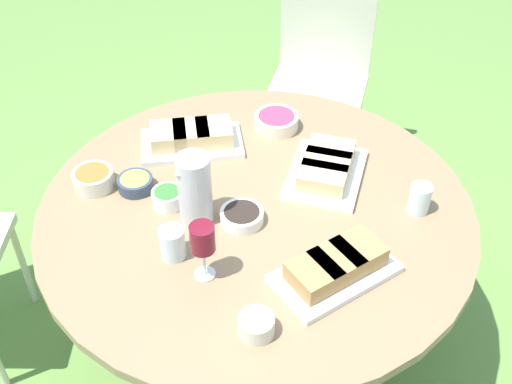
% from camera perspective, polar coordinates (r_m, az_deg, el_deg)
% --- Properties ---
extents(ground_plane, '(40.00, 40.00, 0.00)m').
position_cam_1_polar(ground_plane, '(2.55, 0.00, -13.11)').
color(ground_plane, '#668E42').
extents(dining_table, '(1.38, 1.38, 0.70)m').
position_cam_1_polar(dining_table, '(2.10, 0.00, -3.41)').
color(dining_table, '#4C4C51').
rests_on(dining_table, ground_plane).
extents(chair_far_back, '(0.60, 0.61, 0.89)m').
position_cam_1_polar(chair_far_back, '(3.09, 5.77, 10.80)').
color(chair_far_back, beige).
rests_on(chair_far_back, ground_plane).
extents(water_pitcher, '(0.11, 0.10, 0.23)m').
position_cam_1_polar(water_pitcher, '(1.92, -5.48, 0.24)').
color(water_pitcher, silver).
rests_on(water_pitcher, dining_table).
extents(wine_glass, '(0.07, 0.07, 0.19)m').
position_cam_1_polar(wine_glass, '(1.73, -4.78, -4.30)').
color(wine_glass, silver).
rests_on(wine_glass, dining_table).
extents(platter_bread_main, '(0.40, 0.38, 0.08)m').
position_cam_1_polar(platter_bread_main, '(2.13, 6.26, 2.12)').
color(platter_bread_main, white).
rests_on(platter_bread_main, dining_table).
extents(platter_charcuterie, '(0.41, 0.35, 0.08)m').
position_cam_1_polar(platter_charcuterie, '(2.26, -5.75, 4.85)').
color(platter_charcuterie, white).
rests_on(platter_charcuterie, dining_table).
extents(platter_sandwich_side, '(0.36, 0.21, 0.08)m').
position_cam_1_polar(platter_sandwich_side, '(1.81, 7.12, -6.63)').
color(platter_sandwich_side, white).
rests_on(platter_sandwich_side, dining_table).
extents(bowl_fries, '(0.12, 0.12, 0.04)m').
position_cam_1_polar(bowl_fries, '(2.11, -10.67, 0.80)').
color(bowl_fries, '#334256').
rests_on(bowl_fries, dining_table).
extents(bowl_salad, '(0.10, 0.10, 0.06)m').
position_cam_1_polar(bowl_salad, '(2.03, -7.86, -0.46)').
color(bowl_salad, white).
rests_on(bowl_salad, dining_table).
extents(bowl_olives, '(0.13, 0.13, 0.04)m').
position_cam_1_polar(bowl_olives, '(1.96, -1.27, -2.12)').
color(bowl_olives, white).
rests_on(bowl_olives, dining_table).
extents(bowl_dip_red, '(0.16, 0.16, 0.05)m').
position_cam_1_polar(bowl_dip_red, '(2.35, 1.82, 6.33)').
color(bowl_dip_red, beige).
rests_on(bowl_dip_red, dining_table).
extents(bowl_dip_cream, '(0.09, 0.09, 0.06)m').
position_cam_1_polar(bowl_dip_cream, '(1.67, 0.03, -11.70)').
color(bowl_dip_cream, beige).
rests_on(bowl_dip_cream, dining_table).
extents(bowl_roasted_veg, '(0.13, 0.13, 0.06)m').
position_cam_1_polar(bowl_roasted_veg, '(2.14, -14.27, 1.19)').
color(bowl_roasted_veg, beige).
rests_on(bowl_roasted_veg, dining_table).
extents(cup_water_near, '(0.07, 0.07, 0.10)m').
position_cam_1_polar(cup_water_near, '(2.04, 14.36, -0.56)').
color(cup_water_near, silver).
rests_on(cup_water_near, dining_table).
extents(cup_water_far, '(0.07, 0.07, 0.10)m').
position_cam_1_polar(cup_water_far, '(1.85, -7.43, -4.53)').
color(cup_water_far, silver).
rests_on(cup_water_far, dining_table).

